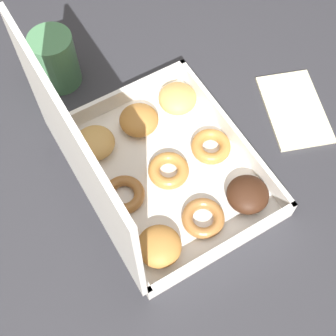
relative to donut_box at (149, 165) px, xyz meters
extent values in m
plane|color=#6B6054|center=(0.06, -0.09, -0.80)|extent=(8.00, 8.00, 0.00)
cube|color=#2D2D33|center=(0.06, -0.09, -0.07)|extent=(1.24, 1.00, 0.03)
cylinder|color=#2D2D33|center=(0.63, -0.54, -0.44)|extent=(0.06, 0.06, 0.71)
cube|color=silver|center=(0.00, -0.03, -0.05)|extent=(0.33, 0.26, 0.01)
cube|color=white|center=(0.00, -0.16, -0.03)|extent=(0.33, 0.01, 0.04)
cube|color=white|center=(0.00, 0.09, -0.03)|extent=(0.33, 0.01, 0.04)
cube|color=white|center=(-0.17, -0.03, -0.03)|extent=(0.01, 0.26, 0.04)
cube|color=white|center=(0.16, -0.03, -0.03)|extent=(0.01, 0.26, 0.04)
cube|color=white|center=(0.00, 0.10, 0.12)|extent=(0.33, 0.01, 0.25)
ellipsoid|color=#381E11|center=(-0.11, -0.12, -0.03)|extent=(0.07, 0.07, 0.04)
torus|color=#B77A38|center=(0.00, -0.12, -0.04)|extent=(0.07, 0.07, 0.02)
ellipsoid|color=tan|center=(0.11, -0.12, -0.03)|extent=(0.07, 0.07, 0.04)
torus|color=#9E6633|center=(-0.11, -0.04, -0.04)|extent=(0.07, 0.07, 0.02)
torus|color=#B77A38|center=(-0.01, -0.03, -0.04)|extent=(0.07, 0.07, 0.02)
ellipsoid|color=#B77A38|center=(0.10, -0.04, -0.03)|extent=(0.07, 0.07, 0.03)
ellipsoid|color=#B77A38|center=(-0.11, 0.05, -0.03)|extent=(0.07, 0.07, 0.03)
torus|color=#9E6633|center=(-0.01, 0.05, -0.04)|extent=(0.07, 0.07, 0.02)
ellipsoid|color=tan|center=(0.10, 0.05, -0.03)|extent=(0.07, 0.07, 0.03)
cylinder|color=#4C8456|center=(0.27, 0.04, 0.00)|extent=(0.08, 0.08, 0.11)
cylinder|color=black|center=(0.27, 0.04, 0.05)|extent=(0.06, 0.06, 0.01)
cube|color=beige|center=(-0.01, -0.29, -0.05)|extent=(0.19, 0.15, 0.01)
camera|label=1|loc=(-0.31, 0.15, 0.64)|focal=50.00mm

